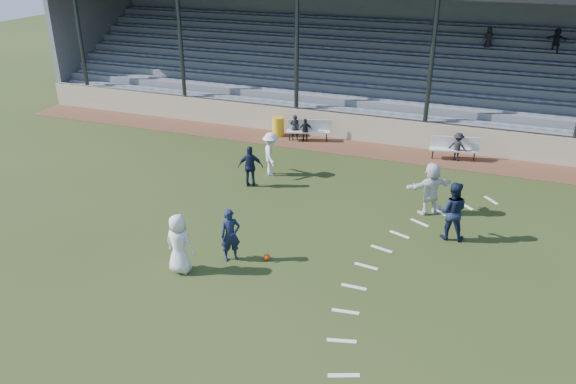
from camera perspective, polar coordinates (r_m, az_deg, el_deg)
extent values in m
plane|color=#2B3816|center=(16.32, -3.10, -7.63)|extent=(90.00, 90.00, 0.00)
cube|color=brown|center=(25.30, 6.37, 4.52)|extent=(34.00, 2.00, 0.02)
cube|color=#B6AA8C|center=(26.07, 7.02, 6.48)|extent=(34.00, 0.18, 1.20)
cube|color=silver|center=(25.83, 2.05, 6.13)|extent=(2.03, 0.99, 0.06)
cube|color=silver|center=(25.95, 2.21, 6.80)|extent=(1.92, 0.67, 0.54)
cylinder|color=#2C2F34|center=(25.92, 0.15, 5.68)|extent=(0.06, 0.06, 0.40)
cylinder|color=#2C2F34|center=(25.91, 3.93, 5.61)|extent=(0.06, 0.06, 0.40)
cube|color=silver|center=(24.60, 16.50, 4.11)|extent=(2.04, 0.79, 0.06)
cube|color=silver|center=(24.72, 16.62, 4.81)|extent=(1.97, 0.46, 0.54)
cylinder|color=#2C2F34|center=(24.57, 14.47, 3.75)|extent=(0.06, 0.06, 0.40)
cylinder|color=#2C2F34|center=(24.81, 18.38, 3.46)|extent=(0.06, 0.06, 0.40)
cylinder|color=gold|center=(26.52, -1.00, 6.68)|extent=(0.55, 0.55, 0.88)
sphere|color=#E6490D|center=(16.58, -2.17, -6.61)|extent=(0.20, 0.20, 0.20)
imported|color=silver|center=(15.97, -11.01, -5.19)|extent=(0.90, 0.63, 1.77)
imported|color=#131C36|center=(16.35, -5.87, -4.39)|extent=(0.70, 0.67, 1.61)
imported|color=#131C36|center=(18.04, 16.32, -1.84)|extent=(0.98, 0.80, 1.90)
imported|color=silver|center=(22.00, -1.75, 3.87)|extent=(1.09, 1.29, 1.73)
imported|color=#131C36|center=(21.05, -3.83, 2.60)|extent=(1.01, 0.68, 1.58)
imported|color=silver|center=(19.49, 14.30, 0.35)|extent=(1.68, 1.48, 1.84)
imported|color=black|center=(25.92, 0.69, 6.59)|extent=(0.51, 0.43, 1.19)
imported|color=black|center=(25.72, 1.78, 6.30)|extent=(0.68, 0.50, 1.08)
imported|color=black|center=(24.52, 16.86, 4.43)|extent=(0.86, 0.59, 1.21)
cube|color=slate|center=(26.58, 7.31, 6.83)|extent=(34.00, 0.80, 1.20)
cube|color=gray|center=(26.48, 7.44, 8.23)|extent=(33.00, 0.28, 0.10)
cube|color=slate|center=(27.26, 7.74, 7.71)|extent=(34.00, 0.80, 1.60)
cube|color=gray|center=(27.12, 7.90, 9.48)|extent=(33.00, 0.28, 0.10)
cube|color=slate|center=(27.95, 8.15, 8.55)|extent=(34.00, 0.80, 2.00)
cube|color=gray|center=(27.77, 8.33, 10.68)|extent=(33.00, 0.28, 0.10)
cube|color=slate|center=(28.65, 8.54, 9.34)|extent=(34.00, 0.80, 2.40)
cube|color=gray|center=(28.44, 8.75, 11.82)|extent=(33.00, 0.28, 0.10)
cube|color=slate|center=(29.36, 8.92, 10.10)|extent=(34.00, 0.80, 2.80)
cube|color=gray|center=(29.12, 9.15, 12.90)|extent=(33.00, 0.28, 0.10)
cube|color=slate|center=(30.07, 9.27, 10.82)|extent=(34.00, 0.80, 3.20)
cube|color=gray|center=(29.81, 9.54, 13.94)|extent=(33.00, 0.28, 0.10)
cube|color=slate|center=(30.79, 9.62, 11.51)|extent=(34.00, 0.80, 3.60)
cube|color=gray|center=(30.52, 9.91, 14.93)|extent=(33.00, 0.28, 0.10)
cube|color=slate|center=(31.51, 9.94, 12.17)|extent=(34.00, 0.80, 4.00)
cube|color=gray|center=(31.23, 10.27, 15.87)|extent=(33.00, 0.28, 0.10)
cube|color=slate|center=(32.24, 10.26, 12.80)|extent=(34.00, 0.80, 4.40)
cube|color=gray|center=(31.95, 10.61, 16.77)|extent=(33.00, 0.28, 0.10)
cube|color=slate|center=(32.63, 10.61, 14.71)|extent=(34.00, 0.40, 6.40)
cube|color=slate|center=(36.38, -18.64, 14.89)|extent=(0.30, 7.80, 6.40)
cylinder|color=#2C2F34|center=(32.28, -20.24, 13.62)|extent=(0.20, 0.20, 6.50)
cylinder|color=#2C2F34|center=(28.81, -10.75, 13.47)|extent=(0.20, 0.20, 6.50)
cylinder|color=#2C2F34|center=(26.28, 0.88, 12.81)|extent=(0.20, 0.20, 6.50)
cylinder|color=#2C2F34|center=(24.96, 14.22, 11.42)|extent=(0.20, 0.20, 6.50)
cylinder|color=#2C2F34|center=(25.87, 7.10, 7.85)|extent=(34.00, 0.05, 0.05)
imported|color=black|center=(29.87, 19.72, 14.56)|extent=(0.55, 0.43, 1.01)
imported|color=black|center=(29.95, 25.63, 13.75)|extent=(1.09, 0.52, 1.13)
cube|color=white|center=(21.44, 19.93, -0.79)|extent=(0.54, 0.61, 0.01)
cube|color=white|center=(20.73, 17.59, -1.34)|extent=(0.59, 0.56, 0.01)
cube|color=white|center=(19.96, 15.34, -2.08)|extent=(0.64, 0.51, 0.01)
cube|color=white|center=(19.14, 13.22, -3.05)|extent=(0.67, 0.44, 0.01)
cube|color=white|center=(18.28, 11.25, -4.25)|extent=(0.70, 0.37, 0.01)
cube|color=white|center=(17.39, 9.48, -5.71)|extent=(0.71, 0.29, 0.01)
cube|color=white|center=(16.48, 7.95, -7.47)|extent=(0.71, 0.21, 0.01)
cube|color=white|center=(15.56, 6.72, -9.55)|extent=(0.70, 0.12, 0.01)
cube|color=white|center=(14.65, 5.86, -11.99)|extent=(0.71, 0.21, 0.01)
cube|color=white|center=(13.75, 5.48, -14.81)|extent=(0.71, 0.29, 0.01)
cube|color=white|center=(12.90, 5.70, -18.05)|extent=(0.70, 0.37, 0.01)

